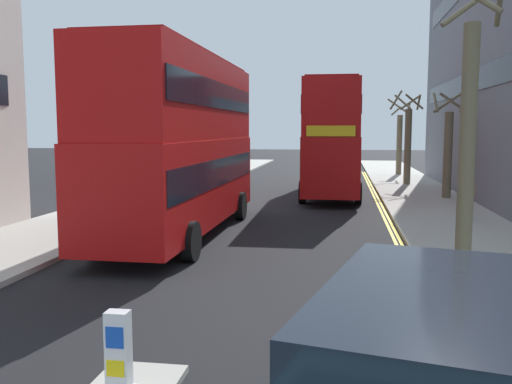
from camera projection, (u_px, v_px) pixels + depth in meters
sidewalk_right at (461, 231)px, 18.12m from camera, size 4.00×80.00×0.14m
sidewalk_left at (86, 221)px, 20.09m from camera, size 4.00×80.00×0.14m
kerb_line_outer at (401, 243)px, 16.48m from camera, size 0.10×56.00×0.01m
kerb_line_inner at (396, 243)px, 16.50m from camera, size 0.10×56.00×0.01m
keep_left_bollard at (119, 360)px, 6.68m from camera, size 0.36×0.28×1.11m
double_decker_bus_away at (181, 140)px, 17.37m from camera, size 2.88×10.83×5.64m
double_decker_bus_oncoming at (331, 136)px, 28.13m from camera, size 2.92×10.84×5.64m
pedestrian_far at (469, 196)px, 19.98m from camera, size 0.34×0.22×1.62m
street_tree_near at (399, 142)px, 39.77m from camera, size 1.64×1.66×5.37m
street_tree_mid at (468, 138)px, 12.55m from camera, size 1.79×1.80×6.71m
street_tree_far at (448, 149)px, 26.12m from camera, size 1.45×1.47×5.01m
street_tree_distant at (408, 141)px, 32.62m from camera, size 1.94×1.99×5.55m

